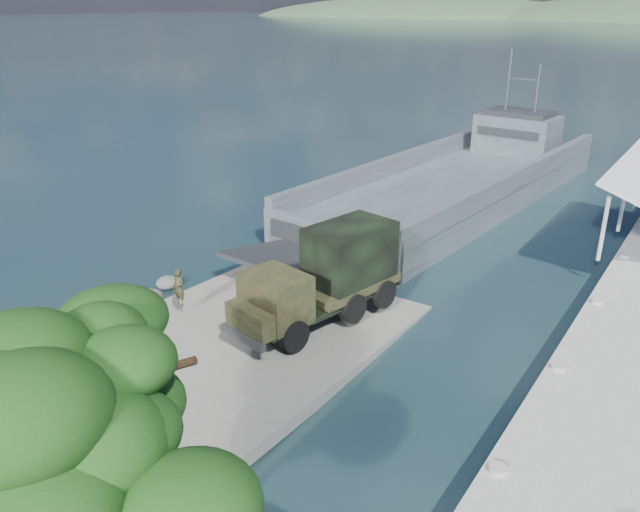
{
  "coord_description": "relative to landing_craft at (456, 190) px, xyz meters",
  "views": [
    {
      "loc": [
        14.84,
        -15.46,
        12.71
      ],
      "look_at": [
        0.32,
        6.0,
        2.15
      ],
      "focal_mm": 35.0,
      "sensor_mm": 36.0,
      "label": 1
    }
  ],
  "objects": [
    {
      "name": "military_truck",
      "position": [
        2.55,
        -19.94,
        1.51
      ],
      "size": [
        3.95,
        8.29,
        3.7
      ],
      "rotation": [
        0.0,
        0.0,
        -0.2
      ],
      "color": "black",
      "rests_on": "boat_ramp"
    },
    {
      "name": "landing_craft",
      "position": [
        0.0,
        0.0,
        0.0
      ],
      "size": [
        10.96,
        34.85,
        10.21
      ],
      "rotation": [
        0.0,
        0.0,
        -0.08
      ],
      "color": "#3E4349",
      "rests_on": "ground"
    },
    {
      "name": "ground",
      "position": [
        0.54,
        -23.91,
        -0.84
      ],
      "size": [
        1400.0,
        1400.0,
        0.0
      ],
      "primitive_type": "plane",
      "color": "#1B3840",
      "rests_on": "ground"
    },
    {
      "name": "shoreline_rocks",
      "position": [
        -5.66,
        -23.41,
        -0.84
      ],
      "size": [
        3.2,
        5.6,
        0.9
      ],
      "primitive_type": null,
      "color": "#4F4F4D",
      "rests_on": "ground"
    },
    {
      "name": "soldier",
      "position": [
        -2.68,
        -23.18,
        0.47
      ],
      "size": [
        0.62,
        0.43,
        1.62
      ],
      "primitive_type": "imported",
      "rotation": [
        0.0,
        0.0,
        -0.06
      ],
      "color": "black",
      "rests_on": "boat_ramp"
    },
    {
      "name": "boat_ramp",
      "position": [
        0.54,
        -24.91,
        -0.59
      ],
      "size": [
        10.0,
        18.0,
        0.5
      ],
      "primitive_type": "cube",
      "color": "gray",
      "rests_on": "ground"
    },
    {
      "name": "overhang_tree",
      "position": [
        6.22,
        -33.36,
        4.52
      ],
      "size": [
        7.36,
        6.78,
        6.68
      ],
      "color": "#342214",
      "rests_on": "ground"
    }
  ]
}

